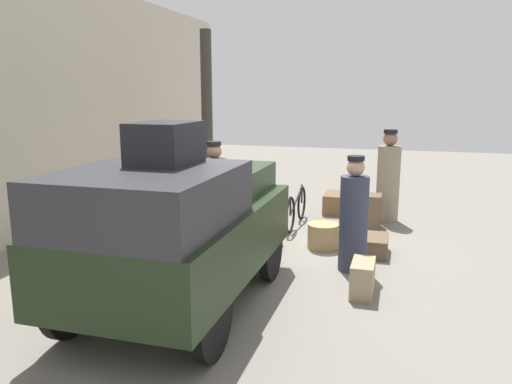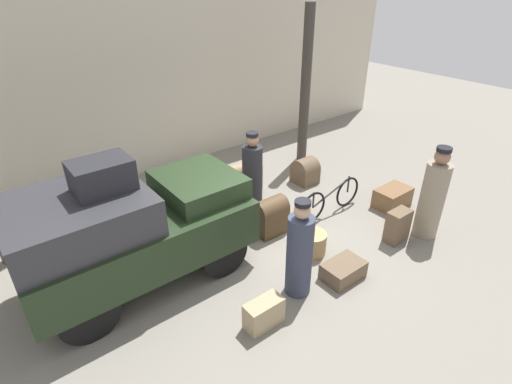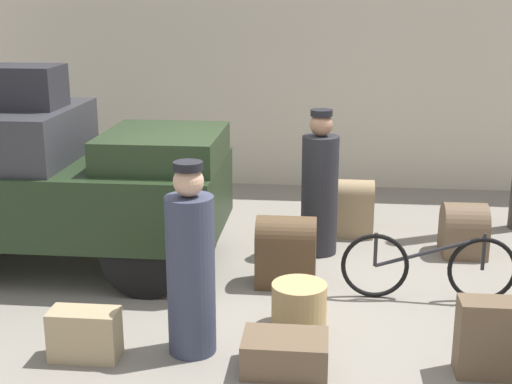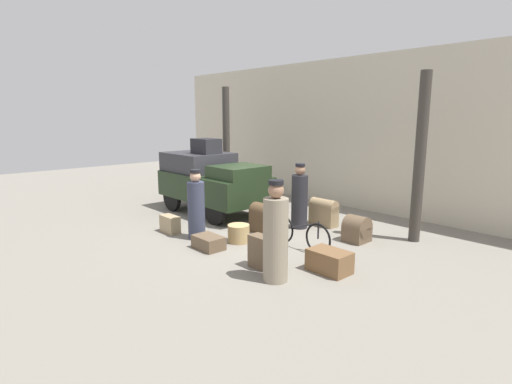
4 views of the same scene
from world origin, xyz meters
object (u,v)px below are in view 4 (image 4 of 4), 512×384
object	(u,v)px
conductor_in_dark_uniform	(276,236)
bicycle	(299,233)
truck	(212,180)
suitcase_tan_flat	(209,242)
trunk_barrel_dark	(324,211)
trunk_umber_medium	(329,261)
porter_standing_middle	(196,208)
trunk_on_truck_roof	(206,146)
wicker_basket	(239,233)
suitcase_small_leather	(357,230)
suitcase_black_upright	(263,218)
trunk_large_brown	(261,252)
trunk_wicker_pale	(170,224)
porter_carrying_trunk	(300,199)

from	to	relation	value
conductor_in_dark_uniform	bicycle	bearing A→B (deg)	118.32
truck	conductor_in_dark_uniform	world-z (taller)	conductor_in_dark_uniform
conductor_in_dark_uniform	suitcase_tan_flat	distance (m)	2.23
trunk_barrel_dark	trunk_umber_medium	xyz separation A→B (m)	(2.03, -2.41, -0.17)
porter_standing_middle	trunk_on_truck_roof	size ratio (longest dim) A/B	2.05
truck	conductor_in_dark_uniform	bearing A→B (deg)	-24.28
wicker_basket	suitcase_small_leather	world-z (taller)	suitcase_small_leather
suitcase_black_upright	trunk_on_truck_roof	xyz separation A→B (m)	(-2.74, 0.31, 1.56)
wicker_basket	trunk_large_brown	xyz separation A→B (m)	(1.46, -0.69, 0.11)
trunk_umber_medium	trunk_on_truck_roof	size ratio (longest dim) A/B	0.96
trunk_barrel_dark	trunk_wicker_pale	distance (m)	3.88
trunk_wicker_pale	suitcase_tan_flat	world-z (taller)	trunk_wicker_pale
trunk_wicker_pale	suitcase_black_upright	bearing A→B (deg)	47.85
suitcase_black_upright	trunk_large_brown	bearing A→B (deg)	-44.59
truck	suitcase_tan_flat	bearing A→B (deg)	-37.69
wicker_basket	suitcase_black_upright	distance (m)	0.95
suitcase_black_upright	truck	bearing A→B (deg)	173.01
wicker_basket	trunk_umber_medium	world-z (taller)	trunk_umber_medium
suitcase_small_leather	trunk_wicker_pale	xyz separation A→B (m)	(-3.45, -2.75, -0.06)
bicycle	trunk_umber_medium	bearing A→B (deg)	-25.42
trunk_large_brown	porter_standing_middle	bearing A→B (deg)	176.40
wicker_basket	trunk_on_truck_roof	world-z (taller)	trunk_on_truck_roof
conductor_in_dark_uniform	trunk_wicker_pale	xyz separation A→B (m)	(-3.75, 0.15, -0.59)
trunk_barrel_dark	trunk_umber_medium	distance (m)	3.15
truck	trunk_on_truck_roof	bearing A→B (deg)	180.00
porter_carrying_trunk	suitcase_tan_flat	size ratio (longest dim) A/B	2.45
trunk_barrel_dark	trunk_umber_medium	world-z (taller)	trunk_barrel_dark
porter_standing_middle	suitcase_small_leather	world-z (taller)	porter_standing_middle
trunk_large_brown	trunk_on_truck_roof	bearing A→B (deg)	156.31
trunk_on_truck_roof	trunk_large_brown	bearing A→B (deg)	-23.69
trunk_barrel_dark	trunk_wicker_pale	bearing A→B (deg)	-122.96
trunk_wicker_pale	trunk_umber_medium	bearing A→B (deg)	11.63
bicycle	conductor_in_dark_uniform	bearing A→B (deg)	-61.68
suitcase_tan_flat	trunk_on_truck_roof	bearing A→B (deg)	144.74
suitcase_small_leather	truck	bearing A→B (deg)	-170.23
suitcase_black_upright	trunk_umber_medium	bearing A→B (deg)	-17.50
porter_standing_middle	trunk_on_truck_roof	distance (m)	2.97
porter_standing_middle	trunk_large_brown	bearing A→B (deg)	-3.60
porter_carrying_trunk	conductor_in_dark_uniform	distance (m)	3.38
suitcase_small_leather	trunk_large_brown	distance (m)	2.70
trunk_on_truck_roof	suitcase_black_upright	bearing A→B (deg)	-6.38
trunk_barrel_dark	trunk_on_truck_roof	distance (m)	3.89
bicycle	trunk_umber_medium	xyz separation A→B (m)	(1.25, -0.59, -0.13)
suitcase_tan_flat	trunk_on_truck_roof	xyz separation A→B (m)	(-2.84, 2.00, 1.79)
trunk_barrel_dark	suitcase_black_upright	distance (m)	1.69
bicycle	porter_carrying_trunk	distance (m)	1.64
suitcase_small_leather	trunk_umber_medium	distance (m)	2.02
bicycle	trunk_on_truck_roof	bearing A→B (deg)	172.51
wicker_basket	porter_standing_middle	bearing A→B (deg)	-147.54
trunk_barrel_dark	trunk_on_truck_roof	size ratio (longest dim) A/B	0.93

